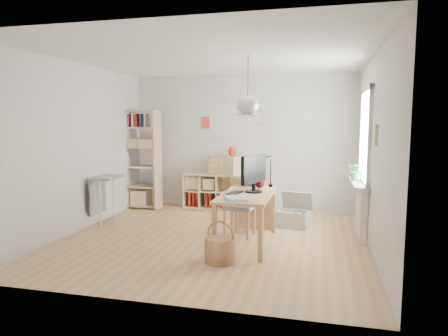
% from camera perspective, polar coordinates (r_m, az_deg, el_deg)
% --- Properties ---
extents(ground, '(4.50, 4.50, 0.00)m').
position_cam_1_polar(ground, '(6.17, -1.58, -10.02)').
color(ground, tan).
rests_on(ground, ground).
extents(room_shell, '(4.50, 4.50, 4.50)m').
position_cam_1_polar(room_shell, '(5.65, 3.41, 8.98)').
color(room_shell, silver).
rests_on(room_shell, ground).
extents(window_unit, '(0.07, 1.16, 1.46)m').
position_cam_1_polar(window_unit, '(6.35, 19.72, 4.27)').
color(window_unit, white).
rests_on(window_unit, ground).
extents(radiator, '(0.10, 0.80, 0.80)m').
position_cam_1_polar(radiator, '(6.49, 19.01, -5.91)').
color(radiator, white).
rests_on(radiator, ground).
extents(windowsill, '(0.22, 1.20, 0.06)m').
position_cam_1_polar(windowsill, '(6.41, 18.71, -2.15)').
color(windowsill, silver).
rests_on(windowsill, radiator).
extents(desk, '(0.70, 1.50, 0.75)m').
position_cam_1_polar(desk, '(5.76, 3.32, -4.52)').
color(desk, tan).
rests_on(desk, ground).
extents(cube_shelf, '(1.40, 0.38, 0.72)m').
position_cam_1_polar(cube_shelf, '(8.18, -0.98, -3.73)').
color(cube_shelf, beige).
rests_on(cube_shelf, ground).
extents(tall_bookshelf, '(0.80, 0.38, 2.00)m').
position_cam_1_polar(tall_bookshelf, '(8.35, -11.94, 1.81)').
color(tall_bookshelf, tan).
rests_on(tall_bookshelf, ground).
extents(side_table, '(0.40, 0.55, 0.85)m').
position_cam_1_polar(side_table, '(7.13, -16.88, -2.54)').
color(side_table, '#939396').
rests_on(side_table, ground).
extents(chair, '(0.47, 0.47, 0.88)m').
position_cam_1_polar(chair, '(6.26, 2.40, -5.04)').
color(chair, '#939396').
rests_on(chair, ground).
extents(wicker_basket, '(0.39, 0.39, 0.54)m').
position_cam_1_polar(wicker_basket, '(5.13, -0.52, -11.46)').
color(wicker_basket, '#AA774C').
rests_on(wicker_basket, ground).
extents(storage_chest, '(0.64, 0.69, 0.56)m').
position_cam_1_polar(storage_chest, '(6.92, 9.82, -6.71)').
color(storage_chest, silver).
rests_on(storage_chest, ground).
extents(monitor, '(0.27, 0.60, 0.54)m').
position_cam_1_polar(monitor, '(5.77, 4.28, -0.50)').
color(monitor, black).
rests_on(monitor, desk).
extents(keyboard, '(0.19, 0.37, 0.02)m').
position_cam_1_polar(keyboard, '(5.70, 1.52, -3.57)').
color(keyboard, black).
rests_on(keyboard, desk).
extents(task_lamp, '(0.43, 0.16, 0.46)m').
position_cam_1_polar(task_lamp, '(6.25, 4.71, 0.13)').
color(task_lamp, black).
rests_on(task_lamp, desk).
extents(yarn_ball, '(0.14, 0.14, 0.14)m').
position_cam_1_polar(yarn_ball, '(6.18, 5.14, -2.21)').
color(yarn_ball, '#460910').
rests_on(yarn_ball, desk).
extents(paper_tray, '(0.38, 0.42, 0.03)m').
position_cam_1_polar(paper_tray, '(5.26, 1.69, -4.34)').
color(paper_tray, silver).
rests_on(paper_tray, desk).
extents(drawer_chest, '(0.71, 0.53, 0.37)m').
position_cam_1_polar(drawer_chest, '(8.01, 0.15, 0.43)').
color(drawer_chest, beige).
rests_on(drawer_chest, cube_shelf).
extents(red_vase, '(0.16, 0.16, 0.19)m').
position_cam_1_polar(red_vase, '(7.95, 1.18, 2.42)').
color(red_vase, maroon).
rests_on(red_vase, drawer_chest).
extents(potted_plant, '(0.33, 0.30, 0.33)m').
position_cam_1_polar(potted_plant, '(6.47, 18.52, -0.29)').
color(potted_plant, '#286B2B').
rests_on(potted_plant, windowsill).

